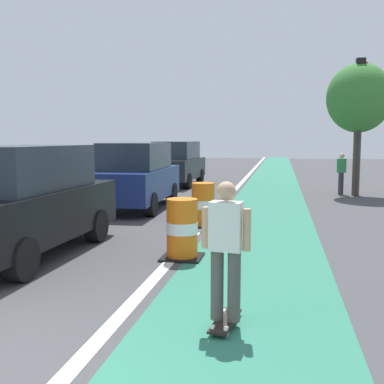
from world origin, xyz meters
TOP-DOWN VIEW (x-y plane):
  - bike_lane_strip at (2.40, 12.00)m, footprint 2.50×80.00m
  - lane_divider_stripe at (0.90, 12.00)m, footprint 0.20×80.00m
  - skateboarder_on_lane at (2.20, 1.83)m, footprint 0.57×0.82m
  - parked_suv_nearest at (-1.85, 4.42)m, footprint 1.99×4.64m
  - parked_suv_second at (-1.62, 10.59)m, footprint 2.00×4.64m
  - parked_suv_third at (-1.98, 18.01)m, footprint 2.01×4.65m
  - traffic_barrel_front at (1.06, 4.80)m, footprint 0.73×0.73m
  - traffic_barrel_mid at (0.93, 7.94)m, footprint 0.73×0.73m
  - traffic_light_corner at (5.61, 15.10)m, footprint 0.41×0.32m
  - pedestrian_crossing at (5.12, 15.67)m, footprint 0.34×0.20m
  - street_tree_sidewalk at (5.64, 15.45)m, footprint 2.40×2.40m

SIDE VIEW (x-z plane):
  - bike_lane_strip at x=2.40m, z-range 0.00..0.01m
  - lane_divider_stripe at x=0.90m, z-range 0.00..0.01m
  - traffic_barrel_front at x=1.06m, z-range -0.01..1.08m
  - traffic_barrel_mid at x=0.93m, z-range -0.01..1.08m
  - pedestrian_crossing at x=5.12m, z-range 0.06..1.67m
  - skateboarder_on_lane at x=2.20m, z-range 0.07..1.76m
  - parked_suv_nearest at x=-1.85m, z-range 0.02..2.06m
  - parked_suv_second at x=-1.62m, z-range 0.02..2.06m
  - parked_suv_third at x=-1.98m, z-range 0.02..2.06m
  - traffic_light_corner at x=5.61m, z-range 0.95..6.05m
  - street_tree_sidewalk at x=5.64m, z-range 1.17..6.17m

